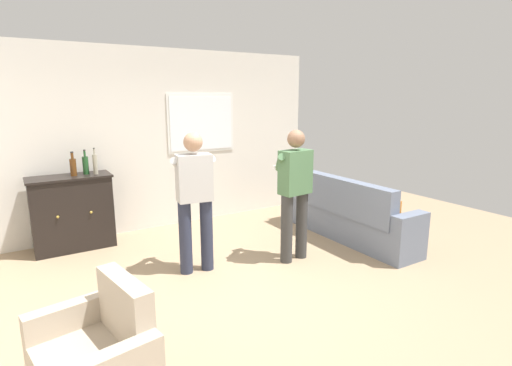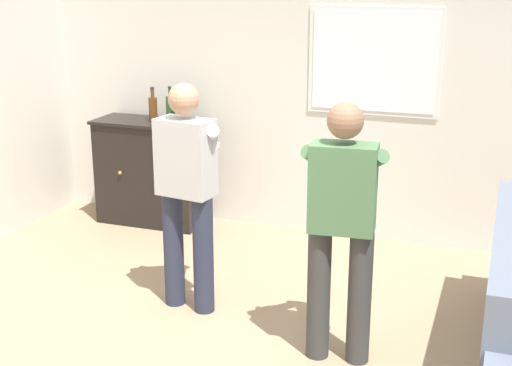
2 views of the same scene
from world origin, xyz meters
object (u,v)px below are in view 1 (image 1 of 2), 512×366
(bottle_wine_green, at_px, (95,164))
(bottle_spirits_clear, at_px, (86,165))
(person_standing_left, at_px, (195,196))
(armchair, at_px, (97,364))
(bottle_liquor_amber, at_px, (73,166))
(sideboard_cabinet, at_px, (72,213))
(person_standing_right, at_px, (294,189))
(couch, at_px, (344,215))

(bottle_wine_green, relative_size, bottle_spirits_clear, 1.07)
(bottle_spirits_clear, relative_size, person_standing_left, 0.20)
(armchair, bearing_deg, bottle_spirits_clear, 80.84)
(bottle_liquor_amber, bearing_deg, sideboard_cabinet, 167.25)
(person_standing_left, bearing_deg, bottle_liquor_amber, 124.84)
(bottle_liquor_amber, relative_size, person_standing_left, 0.20)
(sideboard_cabinet, distance_m, bottle_wine_green, 0.74)
(bottle_spirits_clear, bearing_deg, bottle_wine_green, -32.07)
(bottle_liquor_amber, bearing_deg, bottle_spirits_clear, 13.07)
(armchair, height_order, bottle_spirits_clear, bottle_spirits_clear)
(armchair, height_order, person_standing_right, person_standing_right)
(armchair, xyz_separation_m, person_standing_left, (1.44, 1.62, 0.65))
(couch, distance_m, bottle_wine_green, 3.63)
(bottle_liquor_amber, height_order, person_standing_right, person_standing_right)
(armchair, relative_size, bottle_wine_green, 2.68)
(couch, relative_size, bottle_spirits_clear, 6.99)
(couch, bearing_deg, armchair, -158.05)
(couch, bearing_deg, bottle_wine_green, 152.76)
(couch, height_order, person_standing_right, person_standing_right)
(bottle_wine_green, height_order, person_standing_left, person_standing_left)
(bottle_wine_green, relative_size, bottle_liquor_amber, 1.10)
(bottle_liquor_amber, height_order, person_standing_left, person_standing_left)
(person_standing_left, bearing_deg, bottle_wine_green, 117.93)
(armchair, bearing_deg, sideboard_cabinet, 84.80)
(sideboard_cabinet, relative_size, bottle_wine_green, 2.92)
(person_standing_left, bearing_deg, sideboard_cabinet, 126.16)
(couch, distance_m, sideboard_cabinet, 3.86)
(bottle_spirits_clear, relative_size, person_standing_right, 0.20)
(bottle_spirits_clear, bearing_deg, sideboard_cabinet, -174.19)
(bottle_spirits_clear, height_order, person_standing_right, person_standing_right)
(bottle_wine_green, xyz_separation_m, bottle_liquor_amber, (-0.27, 0.03, -0.01))
(bottle_wine_green, xyz_separation_m, person_standing_left, (0.81, -1.52, -0.23))
(bottle_spirits_clear, bearing_deg, bottle_liquor_amber, -166.93)
(bottle_spirits_clear, xyz_separation_m, person_standing_right, (2.13, -1.93, -0.22))
(bottle_wine_green, distance_m, bottle_liquor_amber, 0.28)
(sideboard_cabinet, height_order, bottle_liquor_amber, bottle_liquor_amber)
(armchair, relative_size, person_standing_right, 0.58)
(bottle_wine_green, bearing_deg, person_standing_left, -62.07)
(armchair, distance_m, person_standing_left, 2.26)
(bottle_liquor_amber, xyz_separation_m, person_standing_left, (1.08, -1.55, -0.22))
(bottle_wine_green, relative_size, person_standing_left, 0.22)
(bottle_wine_green, bearing_deg, armchair, -101.35)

